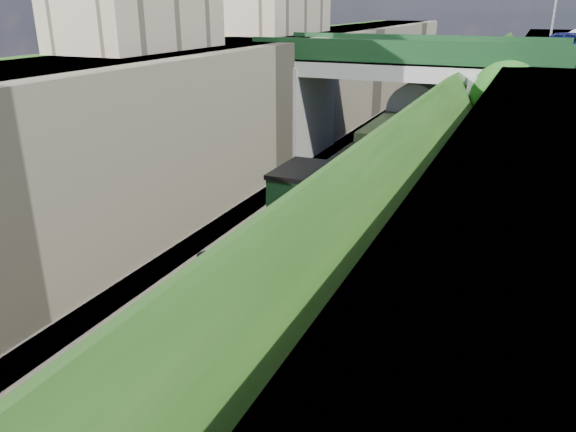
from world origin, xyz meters
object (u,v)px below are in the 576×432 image
Objects in this scene: car_blue at (574,44)px; locomotive at (284,269)px; tender at (359,200)px; road_bridge at (414,98)px; tree at (509,99)px.

locomotive is (-7.35, -21.89, -5.02)m from car_blue.
locomotive is 7.37m from tender.
tender is (0.26, -11.03, -2.46)m from road_bridge.
car_blue is (7.61, 3.49, 2.84)m from road_bridge.
tender is (-0.00, 7.36, -0.27)m from locomotive.
road_bridge is 1.56× the size of locomotive.
car_blue reaches higher than locomotive.
road_bridge is at bearing 90.80° from locomotive.
road_bridge is 2.42× the size of tree.
car_blue is at bearing 24.65° from road_bridge.
road_bridge is 11.31m from tender.
car_blue is at bearing 71.44° from locomotive.
tree reaches higher than tender.
tree is 1.10× the size of tender.
tender is (-7.35, -14.52, -5.30)m from car_blue.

